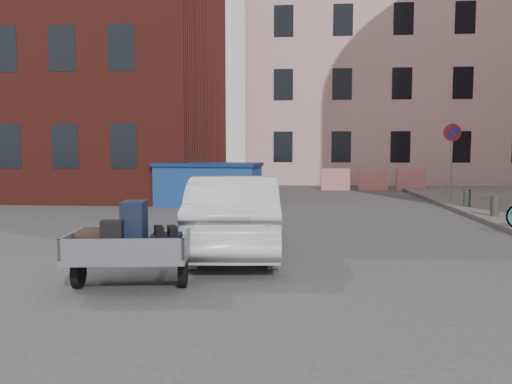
{
  "coord_description": "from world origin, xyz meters",
  "views": [
    {
      "loc": [
        0.7,
        -8.11,
        1.93
      ],
      "look_at": [
        -0.06,
        1.28,
        1.1
      ],
      "focal_mm": 35.0,
      "sensor_mm": 36.0,
      "label": 1
    }
  ],
  "objects": [
    {
      "name": "building_pink",
      "position": [
        6.0,
        22.0,
        7.0
      ],
      "size": [
        16.0,
        8.0,
        14.0
      ],
      "primitive_type": "cube",
      "color": "#CC9F9D",
      "rests_on": "ground"
    },
    {
      "name": "building_brick",
      "position": [
        -9.0,
        13.0,
        7.0
      ],
      "size": [
        12.0,
        10.0,
        14.0
      ],
      "primitive_type": "cube",
      "color": "#591E16",
      "rests_on": "ground"
    },
    {
      "name": "dumpster",
      "position": [
        -2.24,
        8.45,
        0.73
      ],
      "size": [
        3.62,
        2.16,
        1.44
      ],
      "rotation": [
        0.0,
        0.0,
        -0.11
      ],
      "color": "navy",
      "rests_on": "ground"
    },
    {
      "name": "no_parking_sign",
      "position": [
        6.0,
        9.48,
        2.01
      ],
      "size": [
        0.6,
        0.09,
        2.65
      ],
      "color": "gray",
      "rests_on": "sidewalk"
    },
    {
      "name": "silver_car",
      "position": [
        -0.43,
        1.0,
        0.71
      ],
      "size": [
        1.9,
        4.44,
        1.42
      ],
      "primitive_type": "imported",
      "rotation": [
        0.0,
        0.0,
        3.23
      ],
      "color": "silver",
      "rests_on": "ground"
    },
    {
      "name": "ground",
      "position": [
        0.0,
        0.0,
        0.0
      ],
      "size": [
        120.0,
        120.0,
        0.0
      ],
      "primitive_type": "plane",
      "color": "#38383A",
      "rests_on": "ground"
    },
    {
      "name": "trailer",
      "position": [
        -1.59,
        -1.49,
        0.61
      ],
      "size": [
        1.72,
        1.88,
        1.2
      ],
      "rotation": [
        0.0,
        0.0,
        0.12
      ],
      "color": "black",
      "rests_on": "ground"
    },
    {
      "name": "barriers",
      "position": [
        4.2,
        15.0,
        0.5
      ],
      "size": [
        4.7,
        0.18,
        1.0
      ],
      "color": "red",
      "rests_on": "ground"
    }
  ]
}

